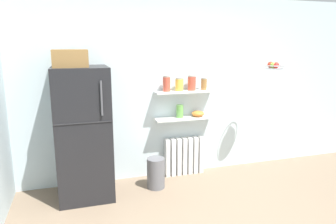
# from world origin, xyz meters

# --- Properties ---
(back_wall) EXTENTS (7.04, 0.10, 2.60)m
(back_wall) POSITION_xyz_m (0.00, 2.05, 1.30)
(back_wall) COLOR silver
(back_wall) RESTS_ON ground_plane
(refrigerator) EXTENTS (0.66, 0.72, 1.87)m
(refrigerator) POSITION_xyz_m (-1.30, 1.66, 0.88)
(refrigerator) COLOR black
(refrigerator) RESTS_ON ground_plane
(radiator) EXTENTS (0.59, 0.12, 0.57)m
(radiator) POSITION_xyz_m (0.15, 1.92, 0.28)
(radiator) COLOR white
(radiator) RESTS_ON ground_plane
(wall_shelf_lower) EXTENTS (0.90, 0.22, 0.02)m
(wall_shelf_lower) POSITION_xyz_m (0.15, 1.89, 0.88)
(wall_shelf_lower) COLOR white
(wall_shelf_upper) EXTENTS (0.90, 0.22, 0.02)m
(wall_shelf_upper) POSITION_xyz_m (0.15, 1.89, 1.27)
(wall_shelf_upper) COLOR white
(storage_jar_0) EXTENTS (0.10, 0.10, 0.22)m
(storage_jar_0) POSITION_xyz_m (-0.13, 1.89, 1.39)
(storage_jar_0) COLOR #C64C38
(storage_jar_0) RESTS_ON wall_shelf_upper
(storage_jar_1) EXTENTS (0.11, 0.11, 0.19)m
(storage_jar_1) POSITION_xyz_m (0.06, 1.89, 1.37)
(storage_jar_1) COLOR yellow
(storage_jar_1) RESTS_ON wall_shelf_upper
(storage_jar_2) EXTENTS (0.12, 0.12, 0.22)m
(storage_jar_2) POSITION_xyz_m (0.25, 1.89, 1.39)
(storage_jar_2) COLOR #C64C38
(storage_jar_2) RESTS_ON wall_shelf_upper
(storage_jar_3) EXTENTS (0.09, 0.09, 0.18)m
(storage_jar_3) POSITION_xyz_m (0.44, 1.89, 1.37)
(storage_jar_3) COLOR olive
(storage_jar_3) RESTS_ON wall_shelf_upper
(vase) EXTENTS (0.10, 0.10, 0.19)m
(vase) POSITION_xyz_m (0.07, 1.89, 0.98)
(vase) COLOR #66A84C
(vase) RESTS_ON wall_shelf_lower
(shelf_bowl) EXTENTS (0.19, 0.19, 0.08)m
(shelf_bowl) POSITION_xyz_m (0.35, 1.89, 0.93)
(shelf_bowl) COLOR orange
(shelf_bowl) RESTS_ON wall_shelf_lower
(trash_bin) EXTENTS (0.24, 0.24, 0.42)m
(trash_bin) POSITION_xyz_m (-0.37, 1.59, 0.21)
(trash_bin) COLOR slate
(trash_bin) RESTS_ON ground_plane
(hanging_fruit_basket) EXTENTS (0.28, 0.28, 0.10)m
(hanging_fruit_basket) POSITION_xyz_m (1.30, 1.47, 1.64)
(hanging_fruit_basket) COLOR #B2B2B7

